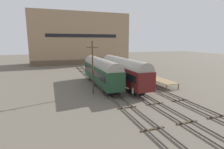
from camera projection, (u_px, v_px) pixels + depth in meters
name	position (u px, v px, depth m)	size (l,w,h in m)	color
ground_plane	(127.00, 88.00, 32.23)	(200.00, 200.00, 0.00)	#60594C
track_left	(106.00, 89.00, 30.83)	(2.60, 60.00, 0.26)	#4C4742
track_middle	(127.00, 87.00, 32.21)	(2.60, 60.00, 0.26)	#4C4742
track_right	(147.00, 85.00, 33.58)	(2.60, 60.00, 0.26)	#4C4742
train_car_green	(101.00, 70.00, 33.21)	(2.91, 16.84, 5.31)	black
train_car_maroon	(123.00, 70.00, 33.58)	(2.96, 17.87, 5.38)	black
station_platform	(152.00, 77.00, 36.68)	(2.80, 13.47, 1.13)	#8C704C
bench	(150.00, 75.00, 36.50)	(1.40, 0.40, 0.91)	#2D4C33
person_worker	(133.00, 92.00, 26.31)	(0.32, 0.32, 1.62)	#282833
utility_pole	(93.00, 67.00, 27.75)	(1.80, 0.24, 8.57)	#473828
warehouse_building	(81.00, 39.00, 68.40)	(36.84, 10.27, 19.17)	brown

